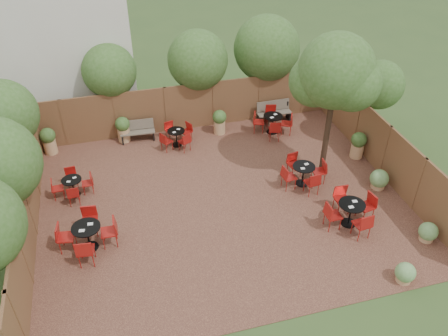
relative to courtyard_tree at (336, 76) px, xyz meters
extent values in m
plane|color=#354F23|center=(-3.93, -0.62, -3.83)|extent=(80.00, 80.00, 0.00)
cube|color=#3D2119|center=(-3.93, -0.62, -3.82)|extent=(12.00, 10.00, 0.02)
cube|color=#53321E|center=(-3.93, 4.38, -2.83)|extent=(12.00, 0.08, 2.00)
cube|color=#53321E|center=(-9.93, -0.62, -2.83)|extent=(0.08, 10.00, 2.00)
cube|color=#53321E|center=(2.07, -0.62, -2.83)|extent=(0.08, 10.00, 2.00)
cube|color=beige|center=(-8.43, 7.38, 0.17)|extent=(5.00, 4.00, 8.00)
sphere|color=#2F521A|center=(-10.53, 2.38, -1.14)|extent=(2.32, 2.32, 2.32)
sphere|color=#2F521A|center=(-6.93, 5.08, -1.20)|extent=(2.11, 2.11, 2.11)
sphere|color=#2F521A|center=(-3.43, 4.98, -1.10)|extent=(2.44, 2.44, 2.44)
sphere|color=#2F521A|center=(-0.43, 5.18, -1.00)|extent=(2.78, 2.78, 2.78)
sphere|color=#2F521A|center=(2.67, 1.38, -1.29)|extent=(1.83, 1.83, 1.83)
cylinder|color=black|center=(0.01, 0.01, -1.72)|extent=(0.24, 0.24, 4.19)
sphere|color=#2F521A|center=(0.01, 0.01, 0.17)|extent=(2.48, 2.48, 2.48)
sphere|color=#2F521A|center=(-0.49, 0.41, -0.29)|extent=(1.74, 1.74, 1.74)
sphere|color=#2F521A|center=(0.41, -0.39, -0.13)|extent=(1.81, 1.81, 1.81)
cube|color=brown|center=(-6.21, 3.93, -3.42)|extent=(1.39, 0.48, 0.05)
cube|color=brown|center=(-6.21, 4.12, -3.18)|extent=(1.37, 0.17, 0.41)
cube|color=black|center=(-6.83, 3.93, -3.63)|extent=(0.08, 0.41, 0.36)
cube|color=black|center=(-5.59, 3.93, -3.63)|extent=(0.08, 0.41, 0.36)
cube|color=brown|center=(-0.40, 3.93, -3.40)|extent=(1.47, 0.47, 0.05)
cube|color=brown|center=(-0.40, 4.13, -3.13)|extent=(1.46, 0.14, 0.44)
cube|color=black|center=(-1.06, 3.93, -3.62)|extent=(0.07, 0.44, 0.39)
cube|color=black|center=(0.27, 3.93, -3.62)|extent=(0.07, 0.44, 0.39)
cylinder|color=black|center=(-0.95, -0.45, -3.80)|extent=(0.45, 0.45, 0.03)
cylinder|color=black|center=(-0.95, -0.45, -3.43)|extent=(0.05, 0.05, 0.72)
cylinder|color=black|center=(-0.95, -0.45, -3.06)|extent=(0.78, 0.78, 0.03)
cube|color=white|center=(-0.82, -0.37, -3.04)|extent=(0.14, 0.10, 0.02)
cube|color=white|center=(-1.05, -0.58, -3.04)|extent=(0.14, 0.10, 0.02)
cylinder|color=black|center=(-4.77, 3.18, -3.80)|extent=(0.40, 0.40, 0.03)
cylinder|color=black|center=(-4.77, 3.18, -3.48)|extent=(0.05, 0.05, 0.63)
cylinder|color=black|center=(-4.77, 3.18, -3.15)|extent=(0.69, 0.69, 0.03)
cube|color=white|center=(-4.66, 3.26, -3.13)|extent=(0.15, 0.13, 0.01)
cube|color=white|center=(-4.86, 3.08, -3.13)|extent=(0.15, 0.13, 0.01)
cylinder|color=black|center=(-0.34, -2.76, -3.80)|extent=(0.48, 0.48, 0.03)
cylinder|color=black|center=(-0.34, -2.76, -3.41)|extent=(0.05, 0.05, 0.77)
cylinder|color=black|center=(-0.34, -2.76, -3.02)|extent=(0.83, 0.83, 0.03)
cube|color=white|center=(-0.21, -2.67, -2.99)|extent=(0.17, 0.13, 0.02)
cube|color=white|center=(-0.45, -2.89, -2.99)|extent=(0.17, 0.13, 0.02)
cylinder|color=black|center=(-8.74, 1.03, -3.80)|extent=(0.39, 0.39, 0.03)
cylinder|color=black|center=(-8.74, 1.03, -3.49)|extent=(0.04, 0.04, 0.62)
cylinder|color=black|center=(-8.74, 1.03, -3.17)|extent=(0.67, 0.67, 0.03)
cube|color=white|center=(-8.63, 1.10, -3.15)|extent=(0.13, 0.10, 0.01)
cube|color=white|center=(-8.83, 0.92, -3.15)|extent=(0.13, 0.10, 0.01)
cylinder|color=black|center=(-0.77, 3.12, -3.80)|extent=(0.46, 0.46, 0.03)
cylinder|color=black|center=(-0.77, 3.12, -3.43)|extent=(0.05, 0.05, 0.73)
cylinder|color=black|center=(-0.77, 3.12, -3.06)|extent=(0.79, 0.79, 0.03)
cube|color=white|center=(-0.64, 3.20, -3.03)|extent=(0.17, 0.14, 0.02)
cube|color=white|center=(-0.87, 3.00, -3.03)|extent=(0.17, 0.14, 0.02)
cylinder|color=black|center=(-8.32, -1.68, -3.80)|extent=(0.49, 0.49, 0.03)
cylinder|color=black|center=(-8.32, -1.68, -3.40)|extent=(0.06, 0.06, 0.78)
cylinder|color=black|center=(-8.32, -1.68, -3.00)|extent=(0.85, 0.85, 0.03)
cube|color=white|center=(-8.18, -1.59, -2.97)|extent=(0.16, 0.12, 0.02)
cube|color=white|center=(-8.43, -1.81, -2.97)|extent=(0.16, 0.12, 0.02)
cylinder|color=tan|center=(-6.75, 4.08, -3.54)|extent=(0.48, 0.48, 0.55)
sphere|color=#2F521A|center=(-6.75, 4.08, -3.05)|extent=(0.58, 0.58, 0.58)
cylinder|color=tan|center=(-2.89, 3.65, -3.54)|extent=(0.47, 0.47, 0.54)
sphere|color=#2F521A|center=(-2.89, 3.65, -3.06)|extent=(0.57, 0.57, 0.57)
cylinder|color=tan|center=(-9.58, 3.94, -3.53)|extent=(0.49, 0.49, 0.56)
sphere|color=#2F521A|center=(-9.58, 3.94, -3.03)|extent=(0.59, 0.59, 0.59)
cylinder|color=tan|center=(1.72, 0.58, -3.54)|extent=(0.48, 0.48, 0.55)
sphere|color=#2F521A|center=(1.72, 0.58, -3.05)|extent=(0.58, 0.58, 0.58)
cylinder|color=tan|center=(1.62, -4.03, -3.72)|extent=(0.42, 0.42, 0.19)
sphere|color=#5A8846|center=(1.62, -4.03, -3.48)|extent=(0.58, 0.58, 0.58)
cylinder|color=tan|center=(0.04, -5.27, -3.72)|extent=(0.41, 0.41, 0.19)
sphere|color=#5A8846|center=(0.04, -5.27, -3.49)|extent=(0.56, 0.56, 0.56)
cylinder|color=tan|center=(1.53, -1.34, -3.71)|extent=(0.48, 0.48, 0.22)
sphere|color=#5A8846|center=(1.53, -1.34, -3.43)|extent=(0.65, 0.65, 0.65)
camera|label=1|loc=(-7.03, -12.22, 6.28)|focal=37.08mm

